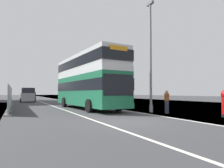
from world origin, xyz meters
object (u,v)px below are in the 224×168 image
at_px(roadworks_barrier, 120,100).
at_px(car_receding_mid, 30,95).
at_px(double_decker_bus, 87,80).
at_px(car_oncoming_near, 27,95).
at_px(lamppost_foreground, 151,60).
at_px(pedestrian_at_kerb, 167,102).

height_order(roadworks_barrier, car_receding_mid, car_receding_mid).
height_order(double_decker_bus, roadworks_barrier, double_decker_bus).
height_order(roadworks_barrier, car_oncoming_near, car_oncoming_near).
bearing_deg(roadworks_barrier, lamppost_foreground, -97.62).
height_order(roadworks_barrier, pedestrian_at_kerb, pedestrian_at_kerb).
relative_size(car_oncoming_near, car_receding_mid, 0.88).
xyz_separation_m(roadworks_barrier, pedestrian_at_kerb, (-0.37, -7.81, 0.13)).
xyz_separation_m(roadworks_barrier, car_oncoming_near, (-8.39, 15.26, 0.34)).
relative_size(car_oncoming_near, pedestrian_at_kerb, 2.31).
relative_size(roadworks_barrier, pedestrian_at_kerb, 1.05).
relative_size(roadworks_barrier, car_oncoming_near, 0.46).
bearing_deg(car_receding_mid, car_oncoming_near, -96.02).
relative_size(double_decker_bus, pedestrian_at_kerb, 6.88).
bearing_deg(roadworks_barrier, pedestrian_at_kerb, -92.71).
bearing_deg(car_oncoming_near, lamppost_foreground, -71.09).
bearing_deg(lamppost_foreground, car_receding_mid, 103.13).
bearing_deg(double_decker_bus, car_oncoming_near, 104.63).
xyz_separation_m(lamppost_foreground, roadworks_barrier, (0.89, 6.65, -3.30)).
bearing_deg(double_decker_bus, car_receding_mid, 98.59).
bearing_deg(car_receding_mid, lamppost_foreground, -76.87).
bearing_deg(pedestrian_at_kerb, double_decker_bus, 119.48).
relative_size(lamppost_foreground, roadworks_barrier, 4.85).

